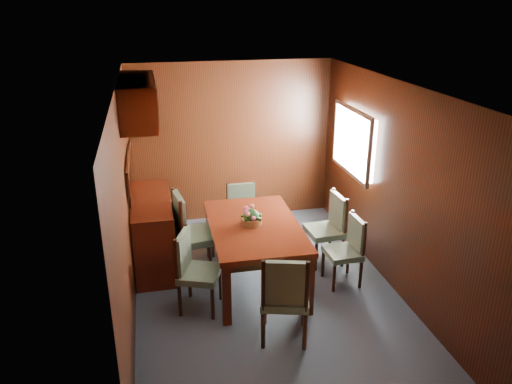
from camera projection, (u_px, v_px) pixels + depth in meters
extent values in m
plane|color=#353E48|center=(266.00, 292.00, 5.86)|extent=(4.50, 4.50, 0.00)
cube|color=black|center=(126.00, 210.00, 5.13)|extent=(0.02, 4.50, 2.40)
cube|color=black|center=(394.00, 188.00, 5.72)|extent=(0.02, 4.50, 2.40)
cube|color=black|center=(232.00, 143.00, 7.47)|extent=(3.00, 0.02, 2.40)
cube|color=black|center=(345.00, 320.00, 3.38)|extent=(3.00, 0.02, 2.40)
cube|color=black|center=(268.00, 87.00, 4.98)|extent=(3.00, 4.50, 0.02)
cube|color=white|center=(356.00, 141.00, 6.63)|extent=(0.14, 1.10, 0.80)
cube|color=#B2B2B7|center=(351.00, 142.00, 6.61)|extent=(0.04, 1.20, 0.90)
cube|color=black|center=(130.00, 171.00, 6.01)|extent=(0.03, 1.36, 0.41)
cube|color=silver|center=(131.00, 171.00, 6.02)|extent=(0.01, 1.30, 0.35)
cube|color=#350F06|center=(138.00, 100.00, 5.73)|extent=(0.40, 1.40, 0.50)
cube|color=#350F06|center=(153.00, 231.00, 6.36)|extent=(0.48, 1.40, 0.90)
cube|color=#350F06|center=(226.00, 295.00, 5.18)|extent=(0.09, 0.09, 0.71)
cube|color=#350F06|center=(309.00, 285.00, 5.34)|extent=(0.09, 0.09, 0.71)
cube|color=#350F06|center=(210.00, 232.00, 6.56)|extent=(0.09, 0.09, 0.71)
cube|color=#350F06|center=(276.00, 226.00, 6.73)|extent=(0.09, 0.09, 0.71)
cube|color=black|center=(254.00, 233.00, 5.84)|extent=(0.93, 1.54, 0.10)
cube|color=#350F06|center=(254.00, 227.00, 5.81)|extent=(1.06, 1.66, 0.06)
cylinder|color=black|center=(190.00, 282.00, 5.72)|extent=(0.04, 0.04, 0.37)
cylinder|color=black|center=(180.00, 301.00, 5.37)|extent=(0.04, 0.04, 0.37)
cylinder|color=black|center=(221.00, 285.00, 5.67)|extent=(0.04, 0.04, 0.37)
cylinder|color=black|center=(213.00, 304.00, 5.32)|extent=(0.04, 0.04, 0.37)
cube|color=#577055|center=(200.00, 274.00, 5.43)|extent=(0.55, 0.56, 0.08)
cylinder|color=black|center=(187.00, 244.00, 5.54)|extent=(0.04, 0.04, 0.50)
cylinder|color=black|center=(176.00, 261.00, 5.19)|extent=(0.04, 0.04, 0.50)
cube|color=#577055|center=(183.00, 251.00, 5.36)|extent=(0.20, 0.39, 0.42)
cylinder|color=black|center=(178.00, 251.00, 6.35)|extent=(0.05, 0.05, 0.44)
cylinder|color=black|center=(185.00, 268.00, 5.96)|extent=(0.05, 0.05, 0.44)
cylinder|color=black|center=(210.00, 246.00, 6.48)|extent=(0.05, 0.05, 0.44)
cylinder|color=black|center=(219.00, 262.00, 6.09)|extent=(0.05, 0.05, 0.44)
cube|color=#577055|center=(197.00, 236.00, 6.12)|extent=(0.56, 0.58, 0.09)
cylinder|color=black|center=(174.00, 210.00, 6.13)|extent=(0.05, 0.05, 0.58)
cylinder|color=black|center=(182.00, 225.00, 5.74)|extent=(0.05, 0.05, 0.58)
cube|color=#577055|center=(179.00, 215.00, 5.94)|extent=(0.13, 0.47, 0.49)
cylinder|color=black|center=(361.00, 275.00, 5.90)|extent=(0.04, 0.04, 0.34)
cylinder|color=black|center=(348.00, 261.00, 6.22)|extent=(0.04, 0.04, 0.34)
cylinder|color=black|center=(334.00, 279.00, 5.82)|extent=(0.04, 0.04, 0.34)
cylinder|color=black|center=(323.00, 264.00, 6.14)|extent=(0.04, 0.04, 0.34)
cube|color=#577055|center=(343.00, 253.00, 5.94)|extent=(0.40, 0.42, 0.07)
cylinder|color=black|center=(364.00, 241.00, 5.73)|extent=(0.04, 0.04, 0.46)
cylinder|color=black|center=(351.00, 228.00, 6.05)|extent=(0.04, 0.04, 0.46)
cube|color=#577055|center=(356.00, 233.00, 5.88)|extent=(0.07, 0.37, 0.39)
cylinder|color=black|center=(343.00, 253.00, 6.37)|extent=(0.04, 0.04, 0.38)
cylinder|color=black|center=(330.00, 240.00, 6.71)|extent=(0.04, 0.04, 0.38)
cylinder|color=black|center=(316.00, 257.00, 6.27)|extent=(0.04, 0.04, 0.38)
cylinder|color=black|center=(305.00, 244.00, 6.61)|extent=(0.04, 0.04, 0.38)
cube|color=#577055|center=(324.00, 231.00, 6.40)|extent=(0.46, 0.47, 0.08)
cylinder|color=black|center=(346.00, 218.00, 6.19)|extent=(0.04, 0.04, 0.50)
cylinder|color=black|center=(333.00, 206.00, 6.53)|extent=(0.04, 0.04, 0.50)
cube|color=#577055|center=(338.00, 210.00, 6.35)|extent=(0.09, 0.41, 0.42)
cylinder|color=black|center=(263.00, 331.00, 4.87)|extent=(0.04, 0.04, 0.40)
cylinder|color=black|center=(305.00, 332.00, 4.85)|extent=(0.04, 0.04, 0.40)
cylinder|color=black|center=(265.00, 308.00, 5.23)|extent=(0.04, 0.04, 0.40)
cylinder|color=black|center=(304.00, 309.00, 5.21)|extent=(0.04, 0.04, 0.40)
cube|color=#577055|center=(285.00, 298.00, 4.94)|extent=(0.57, 0.56, 0.08)
cylinder|color=black|center=(263.00, 285.00, 4.67)|extent=(0.04, 0.04, 0.53)
cylinder|color=black|center=(307.00, 287.00, 4.65)|extent=(0.04, 0.04, 0.53)
cube|color=#577055|center=(285.00, 283.00, 4.67)|extent=(0.43, 0.17, 0.45)
cylinder|color=black|center=(254.00, 228.00, 7.09)|extent=(0.04, 0.04, 0.36)
cylinder|color=black|center=(229.00, 230.00, 7.01)|extent=(0.04, 0.04, 0.36)
cylinder|color=black|center=(259.00, 238.00, 6.77)|extent=(0.04, 0.04, 0.36)
cylinder|color=black|center=(233.00, 241.00, 6.70)|extent=(0.04, 0.04, 0.36)
cube|color=#577055|center=(244.00, 219.00, 6.81)|extent=(0.42, 0.41, 0.07)
cylinder|color=black|center=(254.00, 197.00, 6.92)|extent=(0.04, 0.04, 0.47)
cylinder|color=black|center=(228.00, 199.00, 6.85)|extent=(0.04, 0.04, 0.47)
cube|color=#577055|center=(241.00, 197.00, 6.86)|extent=(0.38, 0.06, 0.40)
cylinder|color=#B06D35|center=(252.00, 221.00, 5.80)|extent=(0.24, 0.24, 0.07)
sphere|color=#1F4818|center=(252.00, 217.00, 5.78)|extent=(0.18, 0.18, 0.18)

